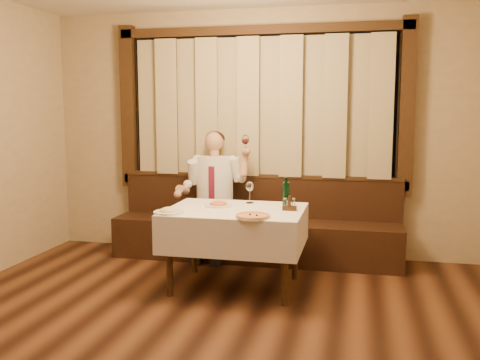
% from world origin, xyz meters
% --- Properties ---
extents(room, '(5.01, 6.01, 2.81)m').
position_xyz_m(room, '(-0.00, 0.97, 1.50)').
color(room, black).
rests_on(room, ground).
extents(banquette, '(3.20, 0.61, 0.94)m').
position_xyz_m(banquette, '(0.00, 2.72, 0.31)').
color(banquette, black).
rests_on(banquette, ground).
extents(dining_table, '(1.27, 0.97, 0.76)m').
position_xyz_m(dining_table, '(0.00, 1.70, 0.65)').
color(dining_table, black).
rests_on(dining_table, ground).
extents(pizza, '(0.31, 0.31, 0.03)m').
position_xyz_m(pizza, '(0.24, 1.32, 0.77)').
color(pizza, white).
rests_on(pizza, dining_table).
extents(pasta_red, '(0.27, 0.27, 0.09)m').
position_xyz_m(pasta_red, '(-0.19, 1.79, 0.79)').
color(pasta_red, white).
rests_on(pasta_red, dining_table).
extents(pasta_cream, '(0.28, 0.28, 0.09)m').
position_xyz_m(pasta_cream, '(-0.53, 1.36, 0.79)').
color(pasta_cream, white).
rests_on(pasta_cream, dining_table).
extents(green_bottle, '(0.07, 0.07, 0.30)m').
position_xyz_m(green_bottle, '(0.46, 1.80, 0.89)').
color(green_bottle, '#0E411F').
rests_on(green_bottle, dining_table).
extents(table_wine_glass, '(0.08, 0.08, 0.21)m').
position_xyz_m(table_wine_glass, '(0.07, 2.02, 0.91)').
color(table_wine_glass, white).
rests_on(table_wine_glass, dining_table).
extents(cruet_caddy, '(0.13, 0.07, 0.14)m').
position_xyz_m(cruet_caddy, '(0.50, 1.72, 0.80)').
color(cruet_caddy, black).
rests_on(cruet_caddy, dining_table).
extents(seated_man, '(0.79, 0.59, 1.43)m').
position_xyz_m(seated_man, '(-0.47, 2.63, 0.83)').
color(seated_man, black).
rests_on(seated_man, ground).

